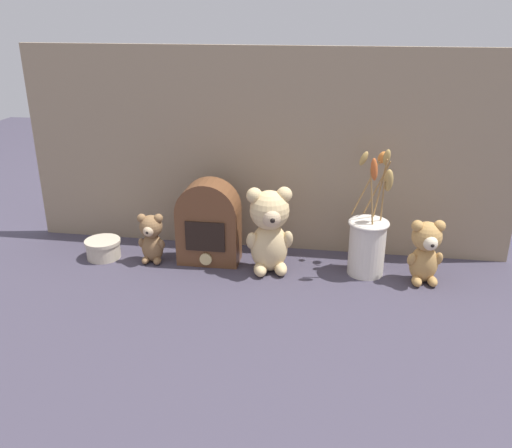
{
  "coord_description": "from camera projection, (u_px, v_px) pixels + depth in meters",
  "views": [
    {
      "loc": [
        0.22,
        -1.37,
        0.7
      ],
      "look_at": [
        0.0,
        0.02,
        0.13
      ],
      "focal_mm": 38.0,
      "sensor_mm": 36.0,
      "label": 1
    }
  ],
  "objects": [
    {
      "name": "vintage_radio",
      "position": [
        209.0,
        223.0,
        1.55
      ],
      "size": [
        0.18,
        0.1,
        0.25
      ],
      "color": "brown",
      "rests_on": "ground"
    },
    {
      "name": "teddy_bear_medium",
      "position": [
        426.0,
        251.0,
        1.44
      ],
      "size": [
        0.1,
        0.09,
        0.18
      ],
      "color": "tan",
      "rests_on": "ground"
    },
    {
      "name": "backdrop_wall",
      "position": [
        264.0,
        152.0,
        1.59
      ],
      "size": [
        1.44,
        0.02,
        0.6
      ],
      "color": "gray",
      "rests_on": "ground"
    },
    {
      "name": "teddy_bear_small",
      "position": [
        151.0,
        237.0,
        1.56
      ],
      "size": [
        0.08,
        0.08,
        0.15
      ],
      "color": "olive",
      "rests_on": "ground"
    },
    {
      "name": "teddy_bear_large",
      "position": [
        270.0,
        229.0,
        1.49
      ],
      "size": [
        0.14,
        0.12,
        0.25
      ],
      "color": "#DBBC84",
      "rests_on": "ground"
    },
    {
      "name": "flower_vase",
      "position": [
        368.0,
        241.0,
        1.49
      ],
      "size": [
        0.11,
        0.15,
        0.35
      ],
      "color": "silver",
      "rests_on": "ground"
    },
    {
      "name": "decorative_tin_tall",
      "position": [
        103.0,
        249.0,
        1.61
      ],
      "size": [
        0.1,
        0.1,
        0.06
      ],
      "color": "beige",
      "rests_on": "ground"
    },
    {
      "name": "ground_plane",
      "position": [
        255.0,
        269.0,
        1.54
      ],
      "size": [
        4.0,
        4.0,
        0.0
      ],
      "primitive_type": "plane",
      "color": "#3D3847"
    }
  ]
}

